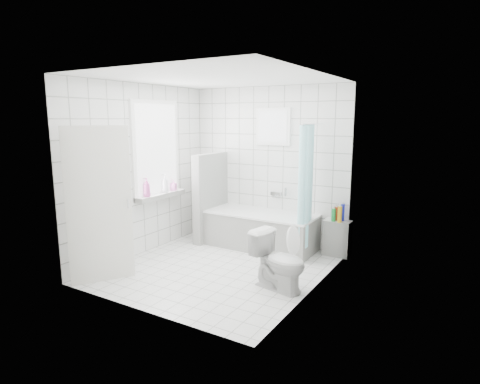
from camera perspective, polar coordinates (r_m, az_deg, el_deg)
The scene contains 19 objects.
ground at distance 5.78m, azimuth -3.04°, elevation -10.70°, with size 3.00×3.00×0.00m, color white.
ceiling at distance 5.42m, azimuth -3.31°, elevation 15.89°, with size 3.00×3.00×0.00m, color white.
wall_back at distance 6.73m, azimuth 3.99°, elevation 3.74°, with size 2.80×0.02×2.60m, color white.
wall_front at distance 4.31m, azimuth -14.38°, elevation -0.40°, with size 2.80×0.02×2.60m, color white.
wall_left at distance 6.33m, azimuth -13.75°, elevation 3.03°, with size 0.02×3.00×2.60m, color white.
wall_right at distance 4.82m, azimuth 10.78°, elevation 0.88°, with size 0.02×3.00×2.60m, color white.
window_left at distance 6.49m, azimuth -11.72°, elevation 5.95°, with size 0.01×0.90×1.40m, color white.
window_back at distance 6.60m, azimuth 4.67°, elevation 9.25°, with size 0.50×0.01×0.50m, color white.
window_sill at distance 6.56m, azimuth -11.19°, elevation -0.52°, with size 0.18×1.02×0.08m, color white.
door at distance 5.36m, azimuth -19.38°, elevation -1.84°, with size 0.04×0.80×2.00m, color silver.
bathtub at distance 6.57m, azimuth 3.01°, elevation -5.41°, with size 1.79×0.77×0.58m.
partition_wall at distance 6.91m, azimuth -4.19°, elevation -0.72°, with size 0.15×0.85×1.50m, color white.
tiled_ledge at distance 6.37m, azimuth 13.64°, elevation -6.36°, with size 0.40×0.24×0.55m, color white.
toilet at distance 5.02m, azimuth 5.60°, elevation -9.73°, with size 0.40×0.70×0.72m, color white.
curtain_rod at distance 5.95m, azimuth 10.26°, elevation 9.47°, with size 0.02×0.02×0.80m, color silver.
shower_curtain at distance 5.92m, azimuth 9.53°, elevation 0.72°, with size 0.14×0.48×1.78m, color #4EDDE5, non-canonical shape.
tub_faucet at distance 6.69m, azimuth 5.16°, elevation -0.23°, with size 0.18×0.06×0.06m, color silver.
sill_bottles at distance 6.48m, azimuth -11.44°, elevation 0.97°, with size 0.16×0.76×0.30m.
ledge_bottles at distance 6.24m, azimuth 13.82°, elevation -3.02°, with size 0.17×0.19×0.26m.
Camera 1 is at (3.02, -4.47, 2.09)m, focal length 30.00 mm.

